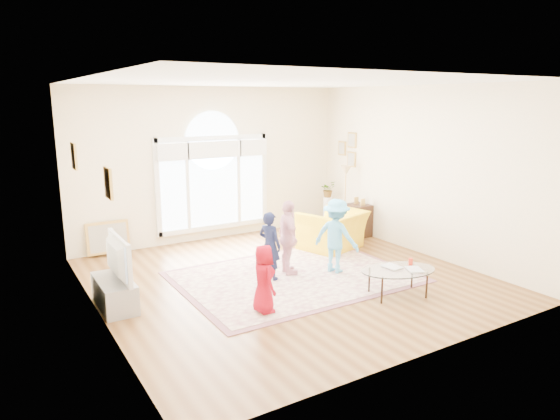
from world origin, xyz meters
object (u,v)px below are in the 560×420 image
tv_console (115,293)px  armchair (333,230)px  area_rug (294,277)px  television (113,258)px  coffee_table (398,270)px

tv_console → armchair: 4.49m
area_rug → armchair: 1.88m
tv_console → armchair: (4.43, 0.69, 0.17)m
tv_console → television: (0.01, -0.00, 0.52)m
tv_console → armchair: armchair is taller
tv_console → area_rug: bearing=-6.0°
television → armchair: bearing=8.9°
armchair → television: bearing=-8.3°
coffee_table → area_rug: bearing=137.0°
tv_console → television: bearing=-0.0°
area_rug → tv_console: tv_console is taller
television → coffee_table: bearing=-25.3°
tv_console → coffee_table: (3.79, -1.79, 0.19)m
area_rug → television: 2.98m
armchair → coffee_table: bearing=58.2°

